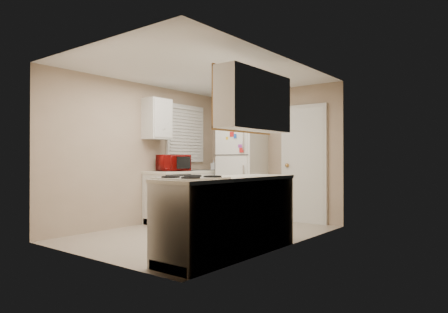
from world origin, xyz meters
The scene contains 19 objects.
floor centered at (0.00, 0.00, 0.00)m, with size 3.80×3.80×0.00m, color beige.
ceiling centered at (0.00, 0.00, 2.40)m, with size 3.80×3.80×0.00m, color white.
wall_left centered at (-1.40, 0.00, 1.20)m, with size 3.80×3.80×0.00m, color tan.
wall_right centered at (1.40, 0.00, 1.20)m, with size 3.80×3.80×0.00m, color tan.
wall_back centered at (0.00, 1.90, 1.20)m, with size 2.80×2.80×0.00m, color tan.
wall_front centered at (0.00, -1.90, 1.20)m, with size 2.80×2.80×0.00m, color tan.
left_counter centered at (-1.10, 0.90, 0.45)m, with size 0.60×1.80×0.90m, color silver.
dishwasher centered at (-0.81, 0.30, 0.49)m, with size 0.03×0.58×0.72m, color black.
sink centered at (-1.10, 1.05, 0.86)m, with size 0.54×0.74×0.16m, color gray.
microwave centered at (-1.07, 0.44, 1.05)m, with size 0.28×0.51×0.34m, color maroon.
soap_bottle centered at (-1.15, 1.63, 1.00)m, with size 0.09×0.09×0.20m, color silver.
window_blinds centered at (-1.36, 1.05, 1.60)m, with size 0.10×0.98×1.08m, color silver.
upper_cabinet_left centered at (-1.25, 0.22, 1.80)m, with size 0.30×0.45×0.70m, color silver.
refrigerator centered at (-0.37, 1.53, 0.86)m, with size 0.71×0.69×1.72m, color silver.
cabinet_over_fridge centered at (-0.40, 1.75, 2.00)m, with size 0.70×0.30×0.40m, color silver.
interior_door centered at (0.70, 1.86, 1.02)m, with size 0.86×0.06×2.08m, color silver.
right_counter centered at (1.10, -0.80, 0.45)m, with size 0.60×2.00×0.90m, color silver.
stove centered at (1.07, -1.41, 0.39)m, with size 0.52×0.65×0.79m, color silver.
upper_cabinet_right centered at (1.25, -0.50, 1.80)m, with size 0.30×1.20×0.70m, color silver.
Camera 1 is at (3.90, -4.48, 1.10)m, focal length 32.00 mm.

